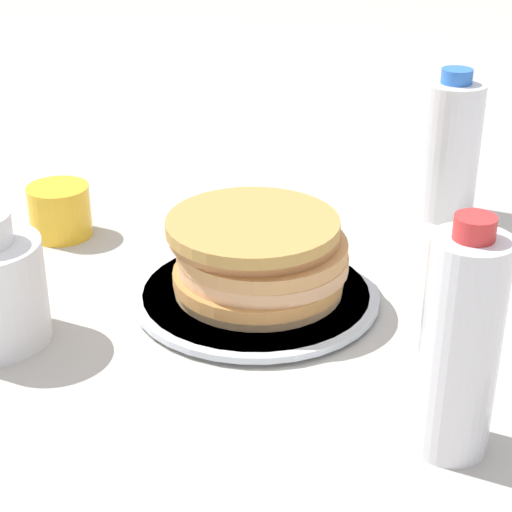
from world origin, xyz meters
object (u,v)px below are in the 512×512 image
Objects in this scene: plate at (256,295)px; pancake_stack at (258,255)px; water_bottle_near at (449,149)px; water_bottle_mid at (460,345)px; juice_glass at (60,211)px.

pancake_stack reaches higher than plate.
water_bottle_mid reaches higher than water_bottle_near.
water_bottle_mid is (-0.09, 0.28, 0.09)m from plate.
juice_glass is 0.58m from water_bottle_mid.
pancake_stack is at bearing 153.51° from plate.
juice_glass reaches higher than plate.
water_bottle_mid is at bearing 106.57° from pancake_stack.
plate is at bearing 26.98° from water_bottle_near.
plate is 0.35m from water_bottle_near.
pancake_stack is 0.29m from water_bottle_mid.
juice_glass is (0.19, -0.23, -0.02)m from pancake_stack.
water_bottle_near reaches higher than juice_glass.
juice_glass is at bearing -50.76° from plate.
pancake_stack is at bearing 129.43° from juice_glass.
juice_glass is 0.37× the size of water_bottle_mid.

